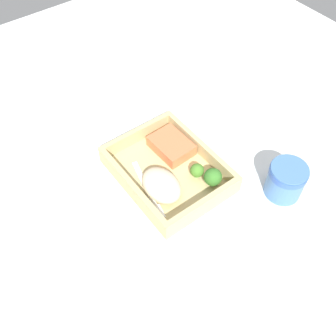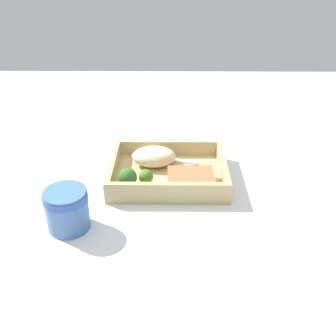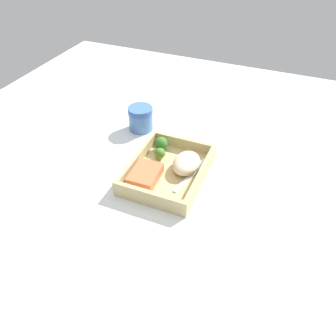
# 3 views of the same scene
# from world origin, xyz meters

# --- Properties ---
(ground_plane) EXTENTS (1.60, 1.60, 0.02)m
(ground_plane) POSITION_xyz_m (0.00, 0.00, -0.01)
(ground_plane) COLOR silver
(takeout_tray) EXTENTS (0.25, 0.20, 0.01)m
(takeout_tray) POSITION_xyz_m (0.00, 0.00, 0.01)
(takeout_tray) COLOR tan
(takeout_tray) RESTS_ON ground_plane
(tray_rim) EXTENTS (0.25, 0.20, 0.03)m
(tray_rim) POSITION_xyz_m (0.00, 0.00, 0.03)
(tray_rim) COLOR tan
(tray_rim) RESTS_ON takeout_tray
(salmon_fillet) EXTENTS (0.10, 0.07, 0.03)m
(salmon_fillet) POSITION_xyz_m (-0.05, 0.05, 0.03)
(salmon_fillet) COLOR #DD6C42
(salmon_fillet) RESTS_ON takeout_tray
(mashed_potatoes) EXTENTS (0.10, 0.07, 0.04)m
(mashed_potatoes) POSITION_xyz_m (0.03, -0.04, 0.03)
(mashed_potatoes) COLOR beige
(mashed_potatoes) RESTS_ON takeout_tray
(broccoli_floret_1) EXTENTS (0.03, 0.03, 0.04)m
(broccoli_floret_1) POSITION_xyz_m (0.05, 0.04, 0.03)
(broccoli_floret_1) COLOR #7AA55D
(broccoli_floret_1) RESTS_ON takeout_tray
(broccoli_floret_2) EXTENTS (0.04, 0.04, 0.04)m
(broccoli_floret_2) POSITION_xyz_m (0.08, 0.06, 0.04)
(broccoli_floret_2) COLOR #84A465
(broccoli_floret_2) RESTS_ON takeout_tray
(fork) EXTENTS (0.16, 0.06, 0.00)m
(fork) POSITION_xyz_m (0.02, -0.07, 0.01)
(fork) COLOR white
(fork) RESTS_ON takeout_tray
(paper_cup) EXTENTS (0.08, 0.08, 0.08)m
(paper_cup) POSITION_xyz_m (0.18, 0.17, 0.04)
(paper_cup) COLOR #4570AB
(paper_cup) RESTS_ON ground_plane
(receipt_slip) EXTENTS (0.10, 0.13, 0.00)m
(receipt_slip) POSITION_xyz_m (-0.08, 0.20, 0.00)
(receipt_slip) COLOR white
(receipt_slip) RESTS_ON ground_plane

